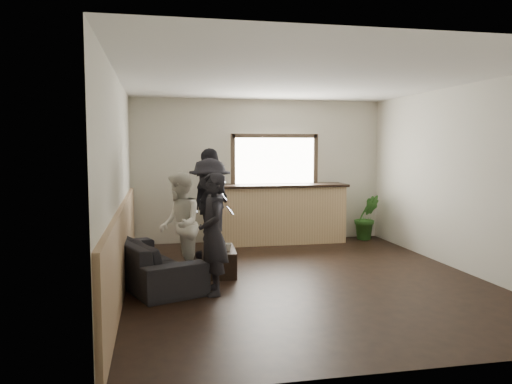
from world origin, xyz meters
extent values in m
cube|color=black|center=(0.00, 0.00, 0.00)|extent=(5.00, 6.00, 0.01)
cube|color=silver|center=(0.00, 0.00, 2.80)|extent=(5.00, 6.00, 0.01)
cube|color=beige|center=(0.00, 3.00, 1.40)|extent=(5.00, 0.01, 2.80)
cube|color=beige|center=(0.00, -3.00, 1.40)|extent=(5.00, 0.01, 2.80)
cube|color=beige|center=(-2.50, 0.00, 1.40)|extent=(0.01, 6.00, 2.80)
cube|color=beige|center=(2.50, 0.00, 1.40)|extent=(0.01, 6.00, 2.80)
cube|color=tan|center=(-2.47, 0.00, 0.55)|extent=(0.06, 5.90, 1.10)
cube|color=tan|center=(0.30, 2.68, 0.55)|extent=(2.60, 0.60, 1.10)
cube|color=black|center=(0.30, 2.68, 1.12)|extent=(2.70, 0.68, 0.05)
cube|color=white|center=(0.30, 2.96, 1.60)|extent=(1.60, 0.06, 0.90)
cube|color=#3F3326|center=(0.30, 2.93, 2.09)|extent=(1.72, 0.08, 0.08)
cube|color=#3F3326|center=(-0.54, 2.93, 1.60)|extent=(0.08, 0.08, 1.06)
cube|color=#3F3326|center=(1.14, 2.93, 1.60)|extent=(0.08, 0.08, 1.06)
imported|color=black|center=(-2.15, 0.26, 0.31)|extent=(1.56, 2.29, 0.62)
cube|color=black|center=(-1.13, 0.53, 0.19)|extent=(0.53, 0.88, 0.38)
imported|color=silver|center=(-1.20, 0.67, 0.43)|extent=(0.17, 0.17, 0.10)
imported|color=silver|center=(-1.02, 0.37, 0.43)|extent=(0.15, 0.15, 0.10)
imported|color=#2D6623|center=(2.15, 2.65, 0.46)|extent=(0.54, 0.45, 0.91)
imported|color=black|center=(-1.33, -0.47, 0.78)|extent=(0.42, 0.60, 1.55)
cube|color=black|center=(-1.11, -0.45, 1.07)|extent=(0.10, 0.08, 0.12)
cube|color=white|center=(-1.11, -0.46, 1.07)|extent=(0.08, 0.07, 0.11)
imported|color=silver|center=(-1.70, 0.47, 0.76)|extent=(0.59, 0.75, 1.52)
cube|color=black|center=(-1.48, 0.48, 0.98)|extent=(0.09, 0.07, 0.12)
cube|color=white|center=(-1.48, 0.47, 0.98)|extent=(0.08, 0.07, 0.11)
imported|color=black|center=(-1.21, 0.95, 0.85)|extent=(0.76, 1.17, 1.70)
cube|color=black|center=(-0.99, 0.92, 1.10)|extent=(0.10, 0.08, 0.12)
cube|color=white|center=(-0.99, 0.92, 1.11)|extent=(0.08, 0.07, 0.11)
imported|color=black|center=(-1.11, 1.68, 0.93)|extent=(0.98, 1.16, 1.85)
cube|color=black|center=(-0.93, 1.56, 1.33)|extent=(0.12, 0.11, 0.12)
cube|color=white|center=(-0.93, 1.56, 1.33)|extent=(0.10, 0.10, 0.11)
camera|label=1|loc=(-2.03, -6.70, 1.87)|focal=35.00mm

